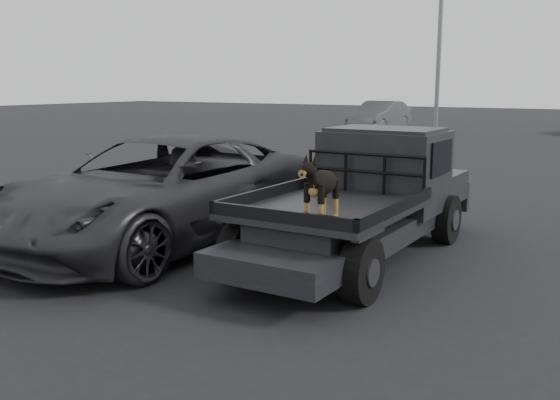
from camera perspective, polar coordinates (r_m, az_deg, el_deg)
The scene contains 7 objects.
ground at distance 6.88m, azimuth 1.26°, elevation -10.35°, with size 120.00×120.00×0.00m, color black.
flatbed_ute at distance 8.93m, azimuth 7.10°, elevation -2.40°, with size 2.00×5.40×0.92m, color black, non-canonical shape.
ute_cab at distance 9.64m, azimuth 9.57°, elevation 3.92°, with size 1.72×1.30×0.88m, color black, non-canonical shape.
headache_rack at distance 8.98m, azimuth 7.73°, elevation 2.42°, with size 1.80×0.08×0.55m, color black, non-canonical shape.
dog at distance 7.08m, azimuth 3.83°, elevation 1.08°, with size 0.32×0.60×0.74m, color black, non-canonical shape.
parked_suv at distance 9.81m, azimuth -10.77°, elevation 0.84°, with size 2.74×5.94×1.65m, color #2C2B30.
distant_car_a at distance 32.60m, azimuth 9.09°, elevation 7.55°, with size 1.66×4.75×1.57m, color #444448.
Camera 1 is at (3.23, -5.55, 2.46)m, focal length 40.00 mm.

